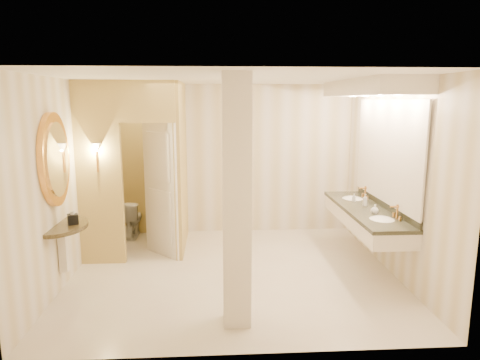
% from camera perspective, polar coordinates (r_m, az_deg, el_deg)
% --- Properties ---
extents(floor, '(4.50, 4.50, 0.00)m').
position_cam_1_polar(floor, '(6.24, -0.93, -12.22)').
color(floor, silver).
rests_on(floor, ground).
extents(ceiling, '(4.50, 4.50, 0.00)m').
position_cam_1_polar(ceiling, '(5.75, -1.01, 13.41)').
color(ceiling, white).
rests_on(ceiling, wall_back).
extents(wall_back, '(4.50, 0.02, 2.70)m').
position_cam_1_polar(wall_back, '(7.82, -1.61, 2.75)').
color(wall_back, silver).
rests_on(wall_back, floor).
extents(wall_front, '(4.50, 0.02, 2.70)m').
position_cam_1_polar(wall_front, '(3.90, 0.33, -5.31)').
color(wall_front, silver).
rests_on(wall_front, floor).
extents(wall_left, '(0.02, 4.00, 2.70)m').
position_cam_1_polar(wall_left, '(6.17, -22.32, -0.17)').
color(wall_left, silver).
rests_on(wall_left, floor).
extents(wall_right, '(0.02, 4.00, 2.70)m').
position_cam_1_polar(wall_right, '(6.35, 19.76, 0.29)').
color(wall_right, silver).
rests_on(wall_right, floor).
extents(toilet_closet, '(1.50, 1.55, 2.70)m').
position_cam_1_polar(toilet_closet, '(6.84, -10.89, 1.72)').
color(toilet_closet, tan).
rests_on(toilet_closet, floor).
extents(wall_sconce, '(0.14, 0.14, 0.42)m').
position_cam_1_polar(wall_sconce, '(6.43, -18.59, 3.92)').
color(wall_sconce, '#BB823C').
rests_on(wall_sconce, toilet_closet).
extents(vanity, '(0.75, 2.44, 2.09)m').
position_cam_1_polar(vanity, '(6.38, 17.03, 3.02)').
color(vanity, white).
rests_on(vanity, floor).
extents(console_shelf, '(0.89, 0.89, 1.90)m').
position_cam_1_polar(console_shelf, '(5.78, -23.26, -1.08)').
color(console_shelf, black).
rests_on(console_shelf, floor).
extents(pillar, '(0.29, 0.29, 2.70)m').
position_cam_1_polar(pillar, '(4.50, -0.44, -3.14)').
color(pillar, white).
rests_on(pillar, floor).
extents(tissue_box, '(0.16, 0.16, 0.13)m').
position_cam_1_polar(tissue_box, '(5.82, -21.39, -4.88)').
color(tissue_box, black).
rests_on(tissue_box, console_shelf).
extents(toilet, '(0.40, 0.67, 0.67)m').
position_cam_1_polar(toilet, '(7.92, -14.35, -4.98)').
color(toilet, white).
rests_on(toilet, floor).
extents(soap_bottle_a, '(0.07, 0.07, 0.12)m').
position_cam_1_polar(soap_bottle_a, '(6.86, 14.96, -2.26)').
color(soap_bottle_a, beige).
rests_on(soap_bottle_a, vanity).
extents(soap_bottle_b, '(0.13, 0.13, 0.13)m').
position_cam_1_polar(soap_bottle_b, '(6.19, 17.53, -3.71)').
color(soap_bottle_b, silver).
rests_on(soap_bottle_b, vanity).
extents(soap_bottle_c, '(0.08, 0.08, 0.18)m').
position_cam_1_polar(soap_bottle_c, '(6.57, 16.35, -2.59)').
color(soap_bottle_c, '#C6B28C').
rests_on(soap_bottle_c, vanity).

